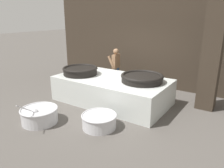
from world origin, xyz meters
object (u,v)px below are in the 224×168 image
(giant_wok_far, at_px, (142,78))
(cook, at_px, (116,66))
(prep_bowl_vegetables, at_px, (39,115))
(prep_bowl_meat, at_px, (99,120))
(giant_wok_near, at_px, (80,70))

(giant_wok_far, relative_size, cook, 0.85)
(prep_bowl_vegetables, relative_size, prep_bowl_meat, 1.38)
(giant_wok_near, xyz_separation_m, giant_wok_far, (2.16, 0.39, -0.02))
(prep_bowl_vegetables, bearing_deg, cook, 89.75)
(giant_wok_near, xyz_separation_m, prep_bowl_vegetables, (0.37, -2.10, -0.74))
(cook, relative_size, prep_bowl_vegetables, 1.22)
(giant_wok_near, relative_size, cook, 0.77)
(giant_wok_far, bearing_deg, prep_bowl_meat, -98.83)
(giant_wok_near, height_order, giant_wok_far, giant_wok_near)
(giant_wok_near, xyz_separation_m, cook, (0.39, 1.65, -0.13))
(giant_wok_far, distance_m, prep_bowl_meat, 1.99)
(giant_wok_near, xyz_separation_m, prep_bowl_meat, (1.88, -1.44, -0.76))
(giant_wok_near, distance_m, prep_bowl_meat, 2.48)
(giant_wok_far, height_order, cook, cook)
(giant_wok_far, distance_m, prep_bowl_vegetables, 3.15)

